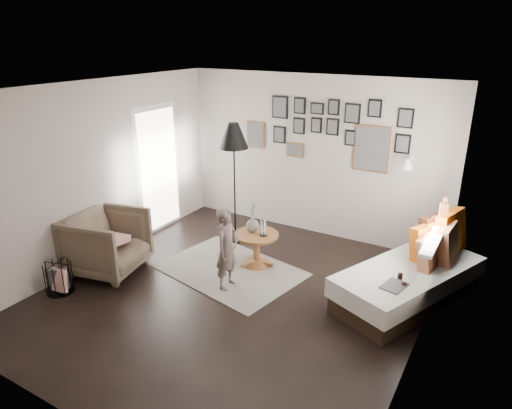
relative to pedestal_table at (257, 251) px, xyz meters
The scene contains 23 objects.
ground 0.91m from the pedestal_table, 79.94° to the right, with size 4.80×4.80×0.00m, color black.
wall_back 1.88m from the pedestal_table, 84.28° to the left, with size 4.50×4.50×0.00m, color #AB9D95.
wall_front 3.44m from the pedestal_table, 87.31° to the right, with size 4.50×4.50×0.00m, color #AB9D95.
wall_left 2.51m from the pedestal_table, 157.55° to the right, with size 4.80×4.80×0.00m, color #AB9D95.
wall_right 2.77m from the pedestal_table, 19.82° to the right, with size 4.80×4.80×0.00m, color #AB9D95.
ceiling 2.53m from the pedestal_table, 79.94° to the right, with size 4.80×4.80×0.00m, color white.
door_left 2.26m from the pedestal_table, behind, with size 0.00×2.14×2.14m.
window_right 2.48m from the pedestal_table, 11.53° to the left, with size 0.15×1.32×1.30m.
gallery_wall 2.19m from the pedestal_table, 73.79° to the left, with size 2.74×0.03×1.08m.
wall_sconce 2.46m from the pedestal_table, 36.65° to the left, with size 0.18×0.36×0.16m.
rug 0.48m from the pedestal_table, 125.70° to the right, with size 1.94×1.35×0.01m, color beige.
pedestal_table is the anchor object (origin of this frame).
vase 0.41m from the pedestal_table, 165.96° to the left, with size 0.18×0.18×0.45m.
candles 0.40m from the pedestal_table, ahead, with size 0.11×0.11×0.23m.
daybed 2.13m from the pedestal_table, ahead, with size 1.61×2.23×1.01m.
magazine_on_daybed 2.11m from the pedestal_table, 11.25° to the right, with size 0.23×0.31×0.02m, color black.
armchair 2.11m from the pedestal_table, 145.10° to the right, with size 0.93×0.96×0.87m, color brown.
armchair_cushion 2.06m from the pedestal_table, 145.77° to the right, with size 0.40×0.40×0.10m, color white.
floor_lamp 1.70m from the pedestal_table, 142.22° to the left, with size 0.45×0.45×1.92m.
magazine_basket 2.67m from the pedestal_table, 133.59° to the right, with size 0.42×0.42×0.42m.
demijohn_large 2.09m from the pedestal_table, ahead, with size 0.36×0.36×0.55m.
demijohn_small 2.18m from the pedestal_table, ahead, with size 0.32×0.32×0.50m.
child 0.79m from the pedestal_table, 91.84° to the right, with size 0.41×0.27×1.11m, color brown.
Camera 1 is at (2.83, -4.26, 3.18)m, focal length 32.00 mm.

